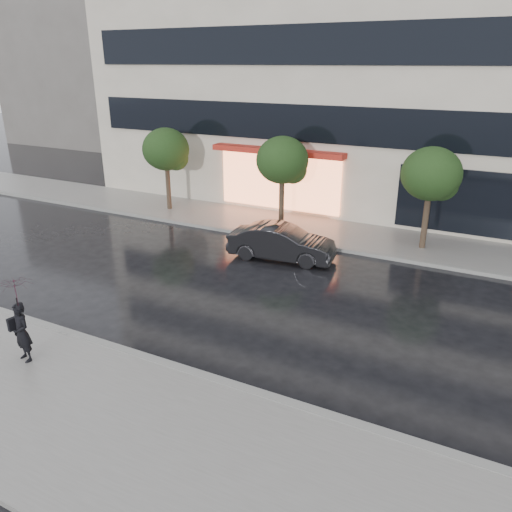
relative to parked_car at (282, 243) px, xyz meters
The scene contains 12 objects.
ground 6.87m from the parked_car, 77.58° to the right, with size 120.00×120.00×0.00m, color black.
sidewalk_near 10.05m from the parked_car, 81.57° to the right, with size 60.00×4.50×0.12m, color slate.
sidewalk_far 3.91m from the parked_car, 67.62° to the left, with size 60.00×3.50×0.12m, color slate.
curb_near 7.84m from the parked_car, 79.15° to the right, with size 60.00×0.25×0.14m, color gray.
curb_far 2.41m from the parked_car, 51.08° to the left, with size 60.00×0.25×0.14m, color gray.
office_building 14.13m from the parked_car, 82.58° to the left, with size 30.00×12.76×18.00m.
bg_building_left 33.25m from the parked_car, 143.93° to the left, with size 14.00×10.00×12.00m, color #59544F.
tree_far_west 8.50m from the parked_car, 155.83° to the left, with size 2.20×2.20×3.99m.
tree_mid_west 4.31m from the parked_car, 113.65° to the left, with size 2.20×2.20×3.99m.
tree_mid_east 6.08m from the parked_car, 36.49° to the left, with size 2.20×2.20×3.99m.
parked_car is the anchor object (origin of this frame).
pedestrian_with_umbrella 9.50m from the parked_car, 105.94° to the right, with size 1.02×1.03×2.14m.
Camera 1 is at (5.56, -9.05, 6.86)m, focal length 35.00 mm.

